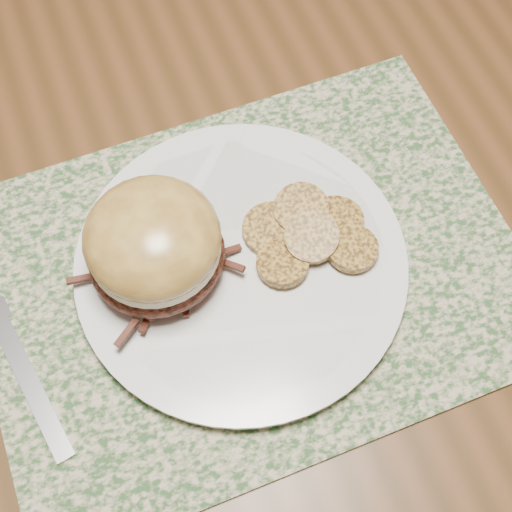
{
  "coord_description": "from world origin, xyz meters",
  "views": [
    {
      "loc": [
        0.07,
        -0.32,
        1.3
      ],
      "look_at": [
        0.16,
        -0.09,
        0.79
      ],
      "focal_mm": 50.0,
      "sensor_mm": 36.0,
      "label": 1
    }
  ],
  "objects_px": {
    "dinner_plate": "(241,265)",
    "pork_sandwich": "(154,246)",
    "fork": "(18,358)",
    "dining_table": "(68,288)"
  },
  "relations": [
    {
      "from": "dinner_plate",
      "to": "pork_sandwich",
      "type": "bearing_deg",
      "value": 164.33
    },
    {
      "from": "pork_sandwich",
      "to": "fork",
      "type": "height_order",
      "value": "pork_sandwich"
    },
    {
      "from": "pork_sandwich",
      "to": "fork",
      "type": "relative_size",
      "value": 0.67
    },
    {
      "from": "dinner_plate",
      "to": "fork",
      "type": "bearing_deg",
      "value": -177.26
    },
    {
      "from": "dining_table",
      "to": "dinner_plate",
      "type": "bearing_deg",
      "value": -27.67
    },
    {
      "from": "dining_table",
      "to": "fork",
      "type": "height_order",
      "value": "fork"
    },
    {
      "from": "dinner_plate",
      "to": "fork",
      "type": "height_order",
      "value": "dinner_plate"
    },
    {
      "from": "dining_table",
      "to": "fork",
      "type": "bearing_deg",
      "value": -116.16
    },
    {
      "from": "dinner_plate",
      "to": "pork_sandwich",
      "type": "distance_m",
      "value": 0.08
    },
    {
      "from": "dining_table",
      "to": "fork",
      "type": "relative_size",
      "value": 8.24
    }
  ]
}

